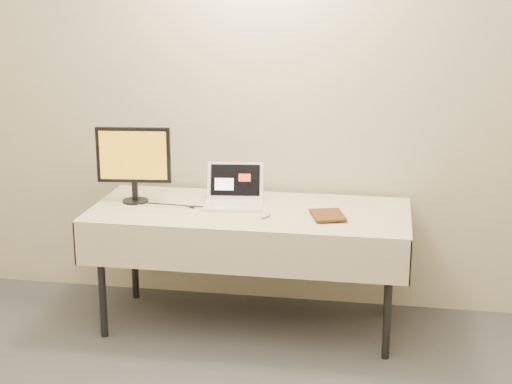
% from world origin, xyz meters
% --- Properties ---
extents(back_wall, '(4.00, 0.10, 2.70)m').
position_xyz_m(back_wall, '(0.00, 2.50, 1.35)').
color(back_wall, beige).
rests_on(back_wall, ground).
extents(table, '(1.86, 0.81, 0.74)m').
position_xyz_m(table, '(0.00, 2.05, 0.68)').
color(table, black).
rests_on(table, ground).
extents(laptop, '(0.37, 0.35, 0.23)m').
position_xyz_m(laptop, '(-0.11, 2.14, 0.79)').
color(laptop, white).
rests_on(laptop, table).
extents(monitor, '(0.45, 0.17, 0.46)m').
position_xyz_m(monitor, '(-0.71, 2.08, 1.01)').
color(monitor, black).
rests_on(monitor, table).
extents(book, '(0.17, 0.07, 0.23)m').
position_xyz_m(book, '(0.38, 1.93, 0.86)').
color(book, brown).
rests_on(book, table).
extents(alarm_clock, '(0.11, 0.07, 0.04)m').
position_xyz_m(alarm_clock, '(-0.21, 2.31, 0.76)').
color(alarm_clock, black).
rests_on(alarm_clock, table).
extents(clicker, '(0.07, 0.11, 0.02)m').
position_xyz_m(clicker, '(0.12, 1.91, 0.75)').
color(clicker, silver).
rests_on(clicker, table).
extents(paper_form, '(0.17, 0.31, 0.00)m').
position_xyz_m(paper_form, '(0.40, 2.08, 0.74)').
color(paper_form, beige).
rests_on(paper_form, table).
extents(usb_dongle, '(0.06, 0.04, 0.01)m').
position_xyz_m(usb_dongle, '(-0.35, 2.01, 0.74)').
color(usb_dongle, black).
rests_on(usb_dongle, table).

